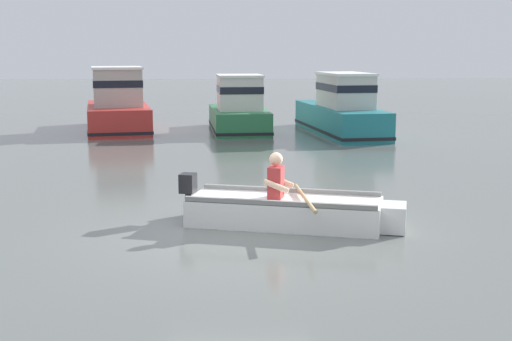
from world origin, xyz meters
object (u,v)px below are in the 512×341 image
Objects in this scene: moored_boat_red at (118,107)px; moored_boat_teal at (341,111)px; rowboat_with_person at (289,210)px; moored_boat_green at (239,111)px.

moored_boat_teal is at bearing -9.37° from moored_boat_red.
moored_boat_green is (-0.51, 13.15, 0.48)m from rowboat_with_person.
moored_boat_teal is (2.97, 12.26, 0.52)m from rowboat_with_person.
moored_boat_green is 0.74× the size of moored_boat_teal.
moored_boat_red is at bearing 174.69° from moored_boat_green.
rowboat_with_person is 0.80× the size of moored_boat_green.
moored_boat_red reaches higher than moored_boat_green.
moored_boat_teal reaches higher than rowboat_with_person.
moored_boat_red is at bearing 170.63° from moored_boat_teal.
moored_boat_red is at bearing 109.50° from rowboat_with_person.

